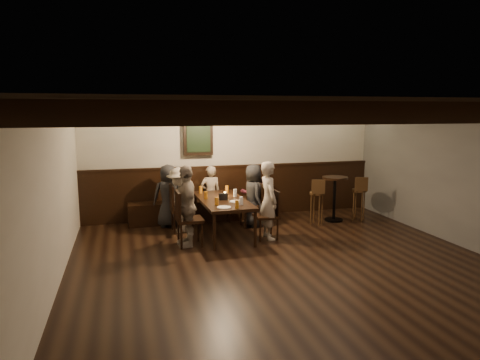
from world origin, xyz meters
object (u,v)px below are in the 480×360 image
object	(u,v)px
person_left_near	(179,200)
bar_stool_left	(317,208)
person_right_far	(269,200)
person_bench_centre	(211,194)
person_left_far	(187,206)
person_bench_left	(168,196)
chair_left_far	(189,229)
person_bench_right	(253,193)
bar_stool_right	(359,204)
chair_right_far	(267,224)
chair_right_near	(252,213)
person_right_near	(253,195)
chair_left_near	(181,217)
high_top_table	(335,192)
dining_table	(223,202)

from	to	relation	value
person_left_near	bar_stool_left	bearing A→B (deg)	84.29
bar_stool_left	person_right_far	bearing A→B (deg)	-135.79
person_bench_centre	person_left_far	size ratio (longest dim) A/B	0.84
person_bench_left	person_right_far	bearing A→B (deg)	140.71
person_left_far	person_right_far	bearing A→B (deg)	90.00
chair_left_far	person_bench_right	bearing A→B (deg)	129.80
person_left_near	person_right_far	distance (m)	1.75
person_bench_left	bar_stool_left	world-z (taller)	person_bench_left
chair_left_far	bar_stool_right	bearing A→B (deg)	99.94
chair_right_far	person_bench_left	world-z (taller)	person_bench_left
chair_right_near	person_left_near	xyz separation A→B (m)	(-1.47, -0.02, 0.36)
person_left_far	person_left_near	bearing A→B (deg)	180.00
person_right_near	person_bench_left	bearing A→B (deg)	74.74
chair_left_near	person_bench_left	size ratio (longest dim) A/B	0.73
high_top_table	bar_stool_left	distance (m)	0.60
chair_right_far	person_right_near	distance (m)	0.97
chair_right_near	person_left_far	size ratio (longest dim) A/B	0.63
person_bench_left	chair_left_near	bearing A→B (deg)	111.87
dining_table	bar_stool_right	xyz separation A→B (m)	(3.03, 0.25, -0.28)
person_left_far	bar_stool_right	world-z (taller)	person_left_far
high_top_table	chair_left_near	bearing A→B (deg)	179.44
dining_table	chair_right_near	xyz separation A→B (m)	(0.71, 0.46, -0.36)
person_left_near	person_bench_right	bearing A→B (deg)	105.26
person_bench_right	bar_stool_right	world-z (taller)	person_bench_right
person_left_far	person_right_far	distance (m)	1.50
chair_right_near	person_bench_right	bearing A→B (deg)	-21.95
chair_right_near	bar_stool_right	size ratio (longest dim) A/B	0.92
chair_right_far	person_right_far	size ratio (longest dim) A/B	0.63
dining_table	high_top_table	distance (m)	2.56
chair_right_near	person_right_far	distance (m)	1.00
person_left_near	high_top_table	distance (m)	3.29
chair_left_near	person_bench_centre	size ratio (longest dim) A/B	0.77
chair_left_far	dining_table	bearing A→B (deg)	121.99
chair_right_near	person_bench_right	distance (m)	0.58
dining_table	person_right_far	size ratio (longest dim) A/B	1.30
person_left_far	bar_stool_right	bearing A→B (deg)	99.86
chair_left_far	person_left_near	size ratio (longest dim) A/B	0.77
bar_stool_right	bar_stool_left	bearing A→B (deg)	-159.98
person_bench_left	person_bench_centre	world-z (taller)	person_bench_left
dining_table	person_right_near	distance (m)	0.87
chair_right_far	person_bench_left	xyz separation A→B (m)	(-1.64, 1.33, 0.36)
person_bench_centre	person_bench_right	world-z (taller)	person_bench_centre
dining_table	person_right_near	xyz separation A→B (m)	(0.74, 0.46, -0.00)
person_left_far	high_top_table	world-z (taller)	person_left_far
chair_right_far	person_bench_right	xyz separation A→B (m)	(0.16, 1.35, 0.32)
chair_left_near	person_bench_right	distance (m)	1.71
chair_right_far	high_top_table	distance (m)	2.02
high_top_table	bar_stool_right	distance (m)	0.59
person_bench_centre	bar_stool_left	bearing A→B (deg)	156.60
chair_left_far	high_top_table	world-z (taller)	chair_left_far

